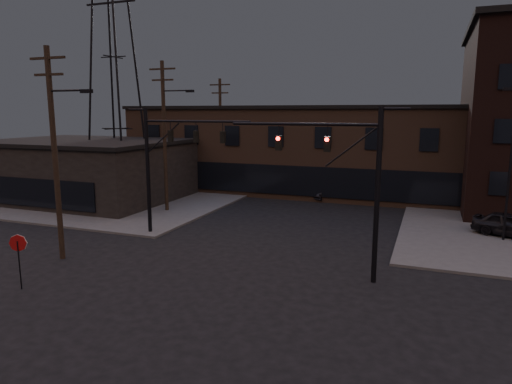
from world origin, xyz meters
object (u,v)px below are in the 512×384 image
at_px(car_crossing, 329,190).
at_px(traffic_signal_far, 165,157).
at_px(traffic_signal_near, 352,175).
at_px(stop_sign, 18,249).
at_px(parked_car_lot_a, 511,225).

bearing_deg(car_crossing, traffic_signal_far, -88.99).
distance_m(traffic_signal_near, car_crossing, 20.73).
distance_m(stop_sign, car_crossing, 27.39).
bearing_deg(parked_car_lot_a, car_crossing, 77.75).
xyz_separation_m(traffic_signal_far, parked_car_lot_a, (20.22, 6.98, -4.12)).
xyz_separation_m(stop_sign, parked_car_lot_a, (21.51, 16.96, -0.95)).
xyz_separation_m(traffic_signal_far, car_crossing, (6.88, 16.13, -4.25)).
bearing_deg(parked_car_lot_a, traffic_signal_far, 131.25).
height_order(traffic_signal_far, parked_car_lot_a, traffic_signal_far).
bearing_deg(traffic_signal_far, parked_car_lot_a, 19.03).
xyz_separation_m(traffic_signal_near, stop_sign, (-13.36, -6.49, -3.09)).
xyz_separation_m(traffic_signal_near, parked_car_lot_a, (8.15, 10.48, -4.04)).
bearing_deg(traffic_signal_far, stop_sign, -97.32).
xyz_separation_m(parked_car_lot_a, car_crossing, (-13.34, 9.16, -0.13)).
distance_m(traffic_signal_far, stop_sign, 10.55).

